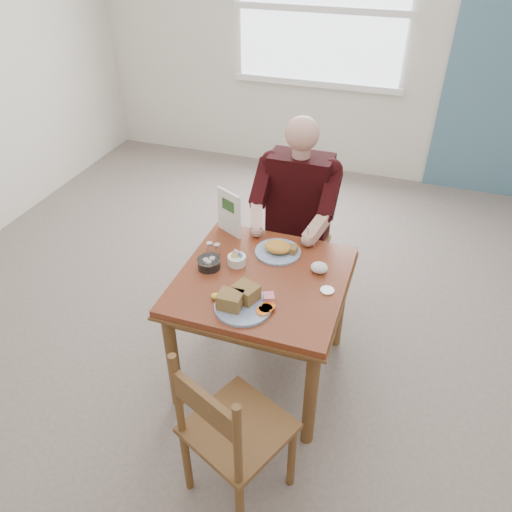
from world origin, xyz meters
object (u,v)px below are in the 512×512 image
(chair_near, at_px, (231,433))
(far_plate, at_px, (279,249))
(chair_far, at_px, (297,241))
(table, at_px, (262,292))
(near_plate, at_px, (242,301))
(diner, at_px, (296,206))

(chair_near, bearing_deg, far_plate, 95.14)
(chair_near, distance_m, far_plate, 1.09)
(far_plate, bearing_deg, chair_near, -84.86)
(chair_far, relative_size, far_plate, 3.31)
(table, distance_m, far_plate, 0.28)
(table, distance_m, chair_near, 0.82)
(chair_far, bearing_deg, chair_near, -85.89)
(chair_near, height_order, near_plate, chair_near)
(table, bearing_deg, near_plate, -94.87)
(diner, bearing_deg, far_plate, -87.44)
(chair_near, bearing_deg, table, 98.17)
(table, relative_size, far_plate, 3.20)
(chair_far, xyz_separation_m, far_plate, (0.02, -0.55, 0.30))
(chair_far, distance_m, chair_near, 1.60)
(chair_near, relative_size, near_plate, 2.88)
(chair_far, bearing_deg, near_plate, -91.21)
(chair_near, bearing_deg, near_plate, 104.39)
(diner, bearing_deg, chair_far, 90.01)
(near_plate, bearing_deg, diner, 88.67)
(chair_far, relative_size, near_plate, 2.88)
(chair_near, xyz_separation_m, near_plate, (-0.14, 0.53, 0.31))
(diner, xyz_separation_m, near_plate, (-0.02, -0.97, -0.02))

